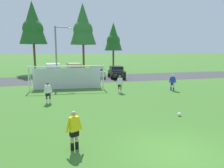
# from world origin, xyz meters

# --- Properties ---
(ground_plane) EXTENTS (400.00, 400.00, 0.00)m
(ground_plane) POSITION_xyz_m (0.00, 15.00, 0.00)
(ground_plane) COLOR #3D7028
(parking_lot_strip) EXTENTS (52.00, 8.40, 0.01)m
(parking_lot_strip) POSITION_xyz_m (0.00, 22.82, 0.00)
(parking_lot_strip) COLOR #3D3D3F
(parking_lot_strip) RESTS_ON ground
(soccer_ball) EXTENTS (0.22, 0.22, 0.22)m
(soccer_ball) POSITION_xyz_m (2.87, 4.24, 0.11)
(soccer_ball) COLOR white
(soccer_ball) RESTS_ON ground
(soccer_goal) EXTENTS (7.53, 2.44, 2.57)m
(soccer_goal) POSITION_xyz_m (-3.38, 15.21, 1.29)
(soccer_goal) COLOR white
(soccer_goal) RESTS_ON ground
(referee) EXTENTS (0.73, 0.39, 1.64)m
(referee) POSITION_xyz_m (-3.80, 1.35, 0.82)
(referee) COLOR tan
(referee) RESTS_ON ground
(player_striker_near) EXTENTS (0.72, 0.33, 1.64)m
(player_striker_near) POSITION_xyz_m (1.36, 12.11, 0.82)
(player_striker_near) COLOR #936B4C
(player_striker_near) RESTS_ON ground
(player_midfield_center) EXTENTS (0.69, 0.44, 1.64)m
(player_midfield_center) POSITION_xyz_m (-5.13, 9.64, 0.82)
(player_midfield_center) COLOR brown
(player_midfield_center) RESTS_ON ground
(player_defender_far) EXTENTS (0.70, 0.40, 1.64)m
(player_defender_far) POSITION_xyz_m (6.82, 11.83, 0.82)
(player_defender_far) COLOR beige
(player_defender_far) RESTS_ON ground
(parked_car_slot_far_left) EXTENTS (2.40, 4.73, 2.16)m
(parked_car_slot_far_left) POSITION_xyz_m (-4.93, 23.66, 1.11)
(parked_car_slot_far_left) COLOR silver
(parked_car_slot_far_left) RESTS_ON ground
(parked_car_slot_left) EXTENTS (2.40, 4.73, 2.16)m
(parked_car_slot_left) POSITION_xyz_m (-2.01, 23.59, 1.11)
(parked_car_slot_left) COLOR tan
(parked_car_slot_left) RESTS_ON ground
(parked_car_slot_center_left) EXTENTS (2.13, 4.25, 1.72)m
(parked_car_slot_center_left) POSITION_xyz_m (1.21, 23.50, 0.88)
(parked_car_slot_center_left) COLOR #B2B2BC
(parked_car_slot_center_left) RESTS_ON ground
(parked_car_slot_center) EXTENTS (2.28, 4.32, 1.72)m
(parked_car_slot_center) POSITION_xyz_m (3.89, 22.27, 0.88)
(parked_car_slot_center) COLOR black
(parked_car_slot_center) RESTS_ON ground
(tree_left_edge) EXTENTS (4.54, 4.54, 12.10)m
(tree_left_edge) POSITION_xyz_m (-8.06, 31.79, 8.32)
(tree_left_edge) COLOR brown
(tree_left_edge) RESTS_ON ground
(tree_mid_left) EXTENTS (4.47, 4.47, 11.93)m
(tree_mid_left) POSITION_xyz_m (0.20, 30.54, 8.21)
(tree_mid_left) COLOR brown
(tree_mid_left) RESTS_ON ground
(tree_center_back) EXTENTS (3.53, 3.53, 9.41)m
(tree_center_back) POSITION_xyz_m (6.67, 34.49, 6.46)
(tree_center_back) COLOR brown
(tree_center_back) RESTS_ON ground
(street_lamp) EXTENTS (2.00, 0.32, 6.65)m
(street_lamp) POSITION_xyz_m (-4.23, 17.92, 3.46)
(street_lamp) COLOR slate
(street_lamp) RESTS_ON ground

